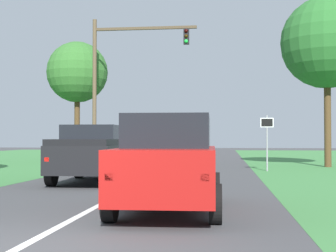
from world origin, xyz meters
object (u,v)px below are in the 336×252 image
pickup_truck_lead (94,153)px  oak_tree_right (327,43)px  keep_moving_sign (267,135)px  traffic_light (118,71)px  crossing_suv_far (103,147)px  extra_tree_1 (77,73)px  red_suv_near (170,161)px

pickup_truck_lead → oak_tree_right: 15.39m
keep_moving_sign → oak_tree_right: bearing=46.5°
pickup_truck_lead → traffic_light: bearing=98.5°
keep_moving_sign → oak_tree_right: (3.48, 3.67, 4.96)m
keep_moving_sign → crossing_suv_far: (-10.08, 9.10, -0.72)m
keep_moving_sign → extra_tree_1: size_ratio=0.33×
oak_tree_right → crossing_suv_far: 15.67m
traffic_light → keep_moving_sign: 10.48m
red_suv_near → oak_tree_right: size_ratio=0.52×
pickup_truck_lead → crossing_suv_far: 16.16m
red_suv_near → crossing_suv_far: 23.18m
traffic_light → extra_tree_1: traffic_light is taller
pickup_truck_lead → keep_moving_sign: 9.29m
pickup_truck_lead → traffic_light: 12.84m
pickup_truck_lead → extra_tree_1: 16.34m
red_suv_near → oak_tree_right: oak_tree_right is taller
keep_moving_sign → extra_tree_1: bearing=145.0°
red_suv_near → crossing_suv_far: size_ratio=1.03×
oak_tree_right → crossing_suv_far: (-13.56, 5.42, -5.67)m
keep_moving_sign → oak_tree_right: oak_tree_right is taller
traffic_light → keep_moving_sign: size_ratio=3.30×
pickup_truck_lead → crossing_suv_far: bearing=103.0°
traffic_light → crossing_suv_far: (-1.86, 3.86, -4.58)m
red_suv_near → keep_moving_sign: (3.11, 13.01, 0.62)m
keep_moving_sign → red_suv_near: bearing=-103.4°
crossing_suv_far → extra_tree_1: size_ratio=0.59×
keep_moving_sign → oak_tree_right: 7.09m
pickup_truck_lead → extra_tree_1: size_ratio=0.66×
keep_moving_sign → extra_tree_1: (-11.58, 8.10, 4.18)m
crossing_suv_far → extra_tree_1: extra_tree_1 is taller
red_suv_near → crossing_suv_far: bearing=107.5°
red_suv_near → keep_moving_sign: keep_moving_sign is taller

